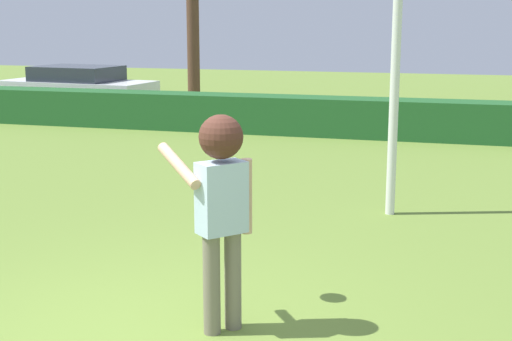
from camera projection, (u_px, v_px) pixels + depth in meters
The scene contains 5 objects.
ground_plane at pixel (141, 339), 5.88m from camera, with size 60.00×60.00×0.00m, color olive.
person at pixel (221, 194), 5.82m from camera, with size 0.83×0.47×1.80m.
frisbee at pixel (219, 134), 6.37m from camera, with size 0.24×0.24×0.05m.
hedge_row at pixel (349, 117), 15.91m from camera, with size 23.86×0.90×0.83m, color #215927.
parked_car_white at pixel (78, 87), 20.04m from camera, with size 4.36×2.16×1.25m.
Camera 1 is at (2.39, -5.01, 2.53)m, focal length 51.29 mm.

